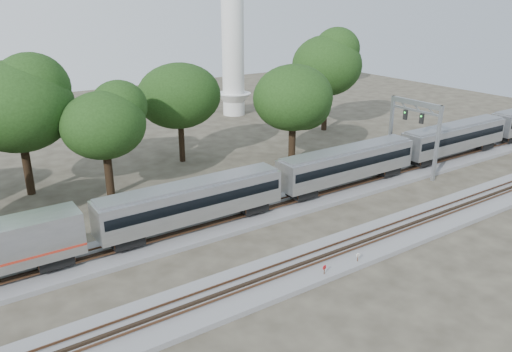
% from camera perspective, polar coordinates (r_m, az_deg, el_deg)
% --- Properties ---
extents(ground, '(160.00, 160.00, 0.00)m').
position_cam_1_polar(ground, '(39.44, -2.21, -9.51)').
color(ground, '#383328').
rests_on(ground, ground).
extents(track_far, '(160.00, 5.00, 0.73)m').
position_cam_1_polar(track_far, '(43.98, -6.38, -6.03)').
color(track_far, slate).
rests_on(track_far, ground).
extents(track_near, '(160.00, 5.00, 0.73)m').
position_cam_1_polar(track_near, '(36.46, 1.18, -11.81)').
color(track_near, slate).
rests_on(track_near, ground).
extents(train, '(104.24, 2.97, 4.38)m').
position_cam_1_polar(train, '(58.95, 16.80, 3.07)').
color(train, silver).
rests_on(train, ground).
extents(switch_stand_red, '(0.36, 0.09, 1.13)m').
position_cam_1_polar(switch_stand_red, '(36.94, 7.81, -10.62)').
color(switch_stand_red, '#512D19').
rests_on(switch_stand_red, ground).
extents(switch_stand_white, '(0.35, 0.07, 1.10)m').
position_cam_1_polar(switch_stand_white, '(38.99, 11.54, -9.13)').
color(switch_stand_white, '#512D19').
rests_on(switch_stand_white, ground).
extents(switch_lever, '(0.58, 0.47, 0.30)m').
position_cam_1_polar(switch_lever, '(39.15, 10.36, -9.85)').
color(switch_lever, '#512D19').
rests_on(switch_lever, ground).
extents(signal_gantry, '(0.58, 6.92, 8.42)m').
position_cam_1_polar(signal_gantry, '(58.86, 17.66, 6.03)').
color(signal_gantry, gray).
rests_on(signal_gantry, ground).
extents(tree_3, '(9.32, 9.32, 13.14)m').
position_cam_1_polar(tree_3, '(54.27, -25.63, 7.16)').
color(tree_3, black).
rests_on(tree_3, ground).
extents(tree_4, '(7.51, 7.51, 10.59)m').
position_cam_1_polar(tree_4, '(51.27, -17.02, 5.54)').
color(tree_4, black).
rests_on(tree_4, ground).
extents(tree_5, '(8.25, 8.25, 11.64)m').
position_cam_1_polar(tree_5, '(60.51, -8.77, 9.01)').
color(tree_5, black).
rests_on(tree_5, ground).
extents(tree_6, '(8.07, 8.07, 11.37)m').
position_cam_1_polar(tree_6, '(59.88, 4.27, 8.89)').
color(tree_6, black).
rests_on(tree_6, ground).
extents(tree_7, '(9.81, 9.81, 13.83)m').
position_cam_1_polar(tree_7, '(75.21, 8.09, 12.37)').
color(tree_7, black).
rests_on(tree_7, ground).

